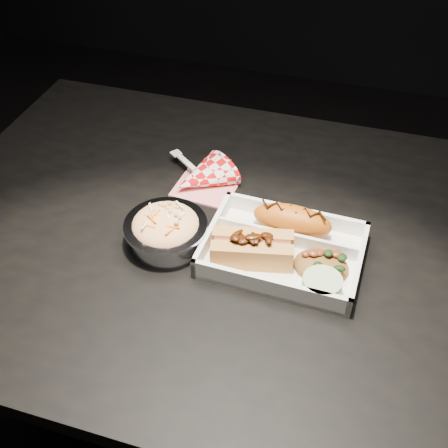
{
  "coord_description": "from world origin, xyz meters",
  "views": [
    {
      "loc": [
        0.14,
        -0.68,
        1.41
      ],
      "look_at": [
        -0.05,
        -0.05,
        0.81
      ],
      "focal_mm": 45.0,
      "sensor_mm": 36.0,
      "label": 1
    }
  ],
  "objects": [
    {
      "name": "dining_table",
      "position": [
        0.0,
        0.0,
        0.66
      ],
      "size": [
        1.2,
        0.8,
        0.75
      ],
      "color": "black",
      "rests_on": "ground"
    },
    {
      "name": "food_tray",
      "position": [
        0.05,
        -0.03,
        0.76
      ],
      "size": [
        0.26,
        0.19,
        0.04
      ],
      "rotation": [
        0.0,
        0.0,
        -0.03
      ],
      "color": "white",
      "rests_on": "dining_table"
    },
    {
      "name": "fried_pastry",
      "position": [
        0.05,
        0.02,
        0.78
      ],
      "size": [
        0.14,
        0.06,
        0.05
      ],
      "primitive_type": "ellipsoid",
      "rotation": [
        0.0,
        0.0,
        -0.03
      ],
      "color": "#C15C13",
      "rests_on": "food_tray"
    },
    {
      "name": "hotdog",
      "position": [
        0.0,
        -0.06,
        0.78
      ],
      "size": [
        0.14,
        0.08,
        0.06
      ],
      "rotation": [
        0.0,
        0.0,
        0.21
      ],
      "color": "#CC8C45",
      "rests_on": "food_tray"
    },
    {
      "name": "fried_rice_mound",
      "position": [
        0.11,
        -0.05,
        0.77
      ],
      "size": [
        0.09,
        0.08,
        0.03
      ],
      "primitive_type": "ellipsoid",
      "rotation": [
        0.0,
        0.0,
        -0.03
      ],
      "color": "brown",
      "rests_on": "food_tray"
    },
    {
      "name": "cupcake_liner",
      "position": [
        0.12,
        -0.1,
        0.77
      ],
      "size": [
        0.06,
        0.06,
        0.03
      ],
      "primitive_type": "cylinder",
      "color": "#AAC293",
      "rests_on": "food_tray"
    },
    {
      "name": "foil_coleslaw_cup",
      "position": [
        -0.14,
        -0.06,
        0.78
      ],
      "size": [
        0.14,
        0.14,
        0.07
      ],
      "color": "silver",
      "rests_on": "dining_table"
    },
    {
      "name": "napkin_fork",
      "position": [
        -0.14,
        0.11,
        0.77
      ],
      "size": [
        0.16,
        0.15,
        0.1
      ],
      "rotation": [
        0.0,
        0.0,
        -0.65
      ],
      "color": "red",
      "rests_on": "dining_table"
    }
  ]
}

